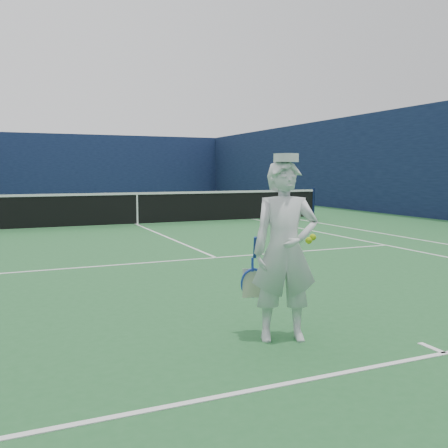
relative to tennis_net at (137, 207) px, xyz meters
The scene contains 5 objects.
ground 0.55m from the tennis_net, ahead, with size 80.00×80.00×0.00m, color #24602F.
court_markings 0.55m from the tennis_net, ahead, with size 11.03×23.83×0.01m.
windscreen_fence 1.45m from the tennis_net, ahead, with size 20.12×36.12×4.00m.
tennis_net is the anchor object (origin of this frame).
tennis_player 11.02m from the tennis_net, 95.97° to the right, with size 0.74×0.67×1.82m.
Camera 1 is at (-3.57, -15.12, 1.65)m, focal length 40.00 mm.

